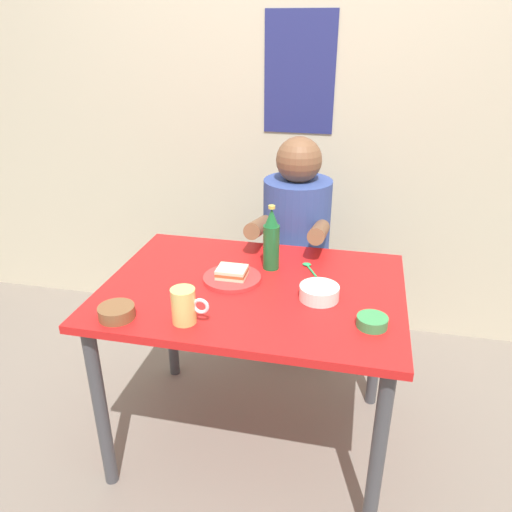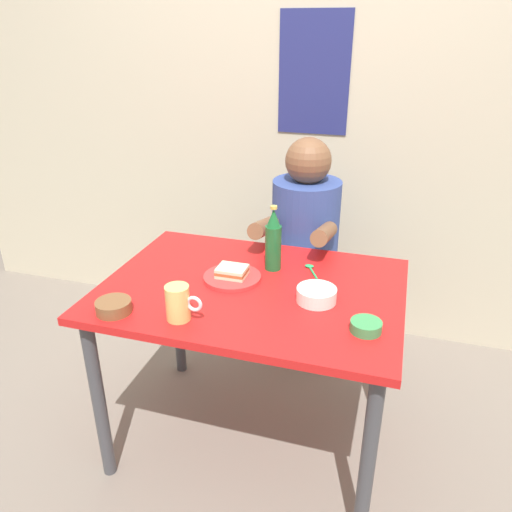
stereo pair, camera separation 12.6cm
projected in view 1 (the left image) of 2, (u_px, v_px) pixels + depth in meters
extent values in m
plane|color=slate|center=(253.00, 436.00, 2.15)|extent=(6.00, 6.00, 0.00)
cube|color=#BCB299|center=(299.00, 94.00, 2.53)|extent=(4.40, 0.08, 2.60)
cube|color=navy|center=(300.00, 73.00, 2.45)|extent=(0.35, 0.01, 0.58)
cube|color=red|center=(253.00, 290.00, 1.84)|extent=(1.10, 0.80, 0.03)
cylinder|color=#3F3F44|center=(101.00, 409.00, 1.80)|extent=(0.05, 0.05, 0.71)
cylinder|color=#3F3F44|center=(378.00, 456.00, 1.60)|extent=(0.05, 0.05, 0.71)
cylinder|color=#3F3F44|center=(170.00, 313.00, 2.40)|extent=(0.05, 0.05, 0.71)
cylinder|color=#3F3F44|center=(378.00, 338.00, 2.20)|extent=(0.05, 0.05, 0.71)
cylinder|color=#4C4C51|center=(293.00, 321.00, 2.61)|extent=(0.08, 0.08, 0.41)
cylinder|color=maroon|center=(294.00, 284.00, 2.51)|extent=(0.34, 0.34, 0.04)
cylinder|color=#33478C|center=(296.00, 232.00, 2.39)|extent=(0.32, 0.32, 0.52)
sphere|color=brown|center=(299.00, 160.00, 2.24)|extent=(0.21, 0.21, 0.21)
cylinder|color=brown|center=(259.00, 227.00, 2.15)|extent=(0.07, 0.31, 0.14)
cylinder|color=brown|center=(319.00, 232.00, 2.10)|extent=(0.07, 0.31, 0.14)
cylinder|color=red|center=(232.00, 278.00, 1.88)|extent=(0.22, 0.22, 0.01)
cube|color=beige|center=(232.00, 275.00, 1.87)|extent=(0.11, 0.09, 0.01)
cube|color=#9E592D|center=(232.00, 272.00, 1.87)|extent=(0.11, 0.09, 0.01)
cube|color=beige|center=(232.00, 269.00, 1.86)|extent=(0.11, 0.09, 0.01)
cylinder|color=#D1BC66|center=(184.00, 306.00, 1.59)|extent=(0.08, 0.08, 0.12)
torus|color=silver|center=(201.00, 306.00, 1.58)|extent=(0.06, 0.01, 0.06)
cylinder|color=#19602D|center=(271.00, 247.00, 1.94)|extent=(0.06, 0.06, 0.18)
cone|color=#19602D|center=(272.00, 217.00, 1.88)|extent=(0.05, 0.05, 0.07)
cylinder|color=#BFB74C|center=(272.00, 207.00, 1.87)|extent=(0.03, 0.03, 0.01)
cylinder|color=brown|center=(117.00, 312.00, 1.63)|extent=(0.12, 0.12, 0.04)
cylinder|color=brown|center=(116.00, 310.00, 1.63)|extent=(0.10, 0.10, 0.02)
cylinder|color=silver|center=(319.00, 292.00, 1.74)|extent=(0.14, 0.14, 0.05)
cylinder|color=tan|center=(319.00, 290.00, 1.74)|extent=(0.11, 0.11, 0.02)
cylinder|color=#388C4C|center=(372.00, 322.00, 1.58)|extent=(0.10, 0.10, 0.03)
cylinder|color=#5B643A|center=(372.00, 320.00, 1.58)|extent=(0.08, 0.08, 0.02)
cylinder|color=#26A559|center=(311.00, 271.00, 1.94)|extent=(0.06, 0.10, 0.01)
ellipsoid|color=#26A559|center=(307.00, 264.00, 1.99)|extent=(0.04, 0.02, 0.01)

